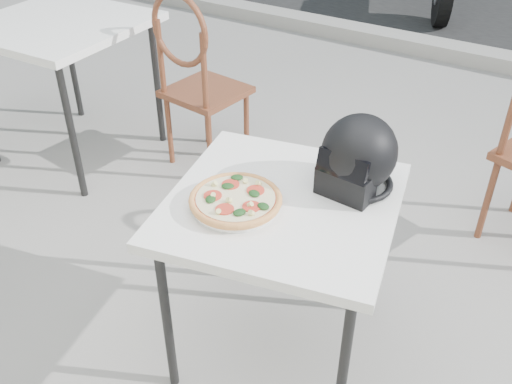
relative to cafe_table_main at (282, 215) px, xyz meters
The scene contains 8 objects.
ground 0.87m from the cafe_table_main, 79.44° to the left, with size 80.00×80.00×0.00m, color gray.
curb 3.60m from the cafe_table_main, 88.35° to the left, with size 30.00×0.25×0.12m, color gray.
cafe_table_main is the anchor object (origin of this frame).
plate 0.18m from the cafe_table_main, 134.57° to the right, with size 0.32×0.32×0.02m.
pizza 0.19m from the cafe_table_main, 134.58° to the right, with size 0.42×0.42×0.04m.
helmet 0.33m from the cafe_table_main, 50.48° to the left, with size 0.29×0.30×0.27m.
cafe_table_side 2.00m from the cafe_table_main, 159.55° to the left, with size 0.93×0.93×0.85m.
cafe_chair_side 1.47m from the cafe_table_main, 139.16° to the left, with size 0.46×0.46×1.08m.
Camera 1 is at (0.67, -1.95, 1.88)m, focal length 40.00 mm.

